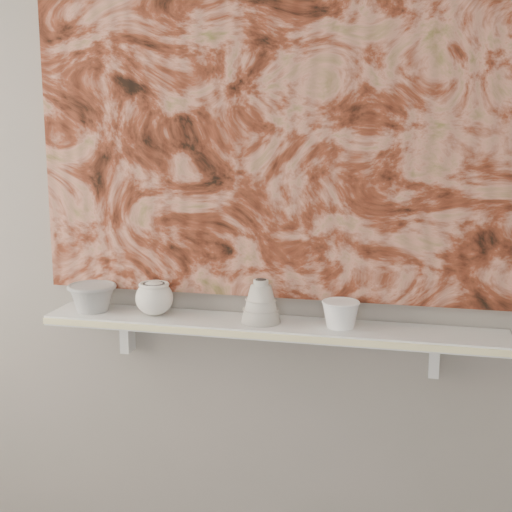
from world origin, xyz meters
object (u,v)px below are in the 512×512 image
(bell_vessel, at_px, (261,301))
(shelf, at_px, (269,327))
(bowl_white, at_px, (341,314))
(painting, at_px, (275,117))
(cup_cream, at_px, (154,298))
(bowl_grey, at_px, (92,297))

(bell_vessel, bearing_deg, shelf, 0.00)
(bell_vessel, height_order, bowl_white, bell_vessel)
(shelf, distance_m, bell_vessel, 0.08)
(painting, height_order, bowl_white, painting)
(painting, xyz_separation_m, cup_cream, (-0.37, -0.08, -0.56))
(painting, relative_size, bowl_white, 13.42)
(cup_cream, bearing_deg, shelf, 0.00)
(painting, height_order, bowl_grey, painting)
(painting, distance_m, bowl_white, 0.61)
(shelf, distance_m, painting, 0.63)
(cup_cream, relative_size, bowl_white, 1.06)
(shelf, height_order, cup_cream, cup_cream)
(cup_cream, bearing_deg, bowl_white, 0.00)
(shelf, bearing_deg, bowl_grey, 180.00)
(shelf, bearing_deg, cup_cream, 180.00)
(shelf, relative_size, painting, 0.93)
(bowl_grey, height_order, bell_vessel, bell_vessel)
(painting, distance_m, bowl_grey, 0.81)
(bowl_grey, relative_size, bell_vessel, 1.18)
(painting, xyz_separation_m, bowl_white, (0.22, -0.08, -0.57))
(painting, bearing_deg, bell_vessel, -107.60)
(shelf, relative_size, cup_cream, 11.86)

